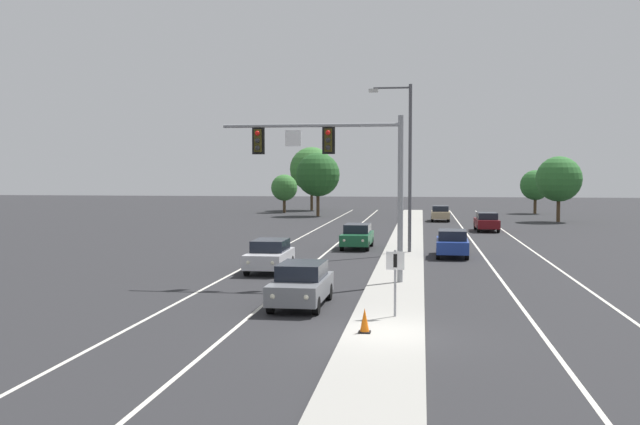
# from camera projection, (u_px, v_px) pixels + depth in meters

# --- Properties ---
(ground_plane) EXTENTS (260.00, 260.00, 0.00)m
(ground_plane) POSITION_uv_depth(u_px,v_px,m) (384.00, 337.00, 21.68)
(ground_plane) COLOR #28282B
(median_island) EXTENTS (2.40, 110.00, 0.15)m
(median_island) POSITION_uv_depth(u_px,v_px,m) (401.00, 262.00, 39.48)
(median_island) COLOR #9E9B93
(median_island) RESTS_ON ground
(lane_stripe_oncoming_center) EXTENTS (0.14, 100.00, 0.01)m
(lane_stripe_oncoming_center) POSITION_uv_depth(u_px,v_px,m) (331.00, 249.00, 47.06)
(lane_stripe_oncoming_center) COLOR silver
(lane_stripe_oncoming_center) RESTS_ON ground
(lane_stripe_receding_center) EXTENTS (0.14, 100.00, 0.01)m
(lane_stripe_receding_center) POSITION_uv_depth(u_px,v_px,m) (480.00, 251.00, 45.76)
(lane_stripe_receding_center) COLOR silver
(lane_stripe_receding_center) RESTS_ON ground
(edge_stripe_left) EXTENTS (0.14, 100.00, 0.01)m
(edge_stripe_left) POSITION_uv_depth(u_px,v_px,m) (281.00, 248.00, 47.51)
(edge_stripe_left) COLOR silver
(edge_stripe_left) RESTS_ON ground
(edge_stripe_right) EXTENTS (0.14, 100.00, 0.01)m
(edge_stripe_right) POSITION_uv_depth(u_px,v_px,m) (534.00, 252.00, 45.30)
(edge_stripe_right) COLOR silver
(edge_stripe_right) RESTS_ON ground
(overhead_signal_mast) EXTENTS (7.94, 0.44, 7.20)m
(overhead_signal_mast) POSITION_uv_depth(u_px,v_px,m) (342.00, 162.00, 31.70)
(overhead_signal_mast) COLOR gray
(overhead_signal_mast) RESTS_ON median_island
(median_sign_post) EXTENTS (0.60, 0.10, 2.20)m
(median_sign_post) POSITION_uv_depth(u_px,v_px,m) (395.00, 273.00, 23.94)
(median_sign_post) COLOR gray
(median_sign_post) RESTS_ON median_island
(street_lamp_median) EXTENTS (2.58, 0.28, 10.00)m
(street_lamp_median) POSITION_uv_depth(u_px,v_px,m) (406.00, 158.00, 43.48)
(street_lamp_median) COLOR #4C4C51
(street_lamp_median) RESTS_ON median_island
(car_oncoming_grey) EXTENTS (1.88, 4.49, 1.58)m
(car_oncoming_grey) POSITION_uv_depth(u_px,v_px,m) (301.00, 284.00, 26.67)
(car_oncoming_grey) COLOR slate
(car_oncoming_grey) RESTS_ON ground
(car_oncoming_silver) EXTENTS (1.85, 4.48, 1.58)m
(car_oncoming_silver) POSITION_uv_depth(u_px,v_px,m) (270.00, 255.00, 36.02)
(car_oncoming_silver) COLOR #B7B7BC
(car_oncoming_silver) RESTS_ON ground
(car_oncoming_green) EXTENTS (1.88, 4.49, 1.58)m
(car_oncoming_green) POSITION_uv_depth(u_px,v_px,m) (357.00, 236.00, 47.11)
(car_oncoming_green) COLOR #195633
(car_oncoming_green) RESTS_ON ground
(car_receding_blue) EXTENTS (1.90, 4.50, 1.58)m
(car_receding_blue) POSITION_uv_depth(u_px,v_px,m) (452.00, 243.00, 42.43)
(car_receding_blue) COLOR navy
(car_receding_blue) RESTS_ON ground
(car_receding_darkred) EXTENTS (1.87, 4.49, 1.58)m
(car_receding_darkred) POSITION_uv_depth(u_px,v_px,m) (487.00, 222.00, 61.14)
(car_receding_darkred) COLOR #5B0F14
(car_receding_darkred) RESTS_ON ground
(car_receding_tan) EXTENTS (1.85, 4.48, 1.58)m
(car_receding_tan) POSITION_uv_depth(u_px,v_px,m) (440.00, 213.00, 73.94)
(car_receding_tan) COLOR tan
(car_receding_tan) RESTS_ON ground
(traffic_cone_median_nose) EXTENTS (0.36, 0.36, 0.74)m
(traffic_cone_median_nose) POSITION_uv_depth(u_px,v_px,m) (365.00, 321.00, 21.55)
(traffic_cone_median_nose) COLOR black
(traffic_cone_median_nose) RESTS_ON median_island
(tree_far_left_a) EXTENTS (3.26, 3.26, 4.72)m
(tree_far_left_a) POSITION_uv_depth(u_px,v_px,m) (284.00, 188.00, 90.20)
(tree_far_left_a) COLOR #4C3823
(tree_far_left_a) RESTS_ON ground
(tree_far_right_a) EXTENTS (4.54, 4.54, 6.57)m
(tree_far_right_a) POSITION_uv_depth(u_px,v_px,m) (559.00, 179.00, 72.78)
(tree_far_right_a) COLOR #4C3823
(tree_far_right_a) RESTS_ON ground
(tree_far_right_c) EXTENTS (3.63, 3.63, 5.26)m
(tree_far_right_c) POSITION_uv_depth(u_px,v_px,m) (535.00, 185.00, 87.79)
(tree_far_right_c) COLOR #4C3823
(tree_far_right_c) RESTS_ON ground
(tree_far_left_b) EXTENTS (5.74, 5.74, 8.30)m
(tree_far_left_b) POSITION_uv_depth(u_px,v_px,m) (312.00, 169.00, 95.44)
(tree_far_left_b) COLOR #4C3823
(tree_far_left_b) RESTS_ON ground
(tree_far_left_c) EXTENTS (4.98, 4.98, 7.20)m
(tree_far_left_c) POSITION_uv_depth(u_px,v_px,m) (318.00, 175.00, 82.66)
(tree_far_left_c) COLOR #4C3823
(tree_far_left_c) RESTS_ON ground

